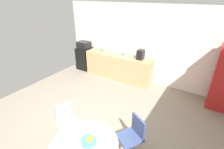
# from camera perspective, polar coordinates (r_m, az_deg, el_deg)

# --- Properties ---
(ground_plane) EXTENTS (6.00, 6.00, 0.00)m
(ground_plane) POSITION_cam_1_polar(r_m,az_deg,el_deg) (4.19, -8.20, -17.51)
(ground_plane) COLOR gray
(wall_back) EXTENTS (6.00, 0.10, 2.60)m
(wall_back) POSITION_cam_1_polar(r_m,az_deg,el_deg) (5.85, 10.28, 10.08)
(wall_back) COLOR silver
(wall_back) RESTS_ON ground_plane
(counter_block) EXTENTS (2.49, 0.60, 0.90)m
(counter_block) POSITION_cam_1_polar(r_m,az_deg,el_deg) (6.13, 2.13, 2.80)
(counter_block) COLOR tan
(counter_block) RESTS_ON ground_plane
(mini_fridge) EXTENTS (0.54, 0.54, 0.89)m
(mini_fridge) POSITION_cam_1_polar(r_m,az_deg,el_deg) (7.01, -9.27, 5.47)
(mini_fridge) COLOR black
(mini_fridge) RESTS_ON ground_plane
(microwave) EXTENTS (0.48, 0.38, 0.26)m
(microwave) POSITION_cam_1_polar(r_m,az_deg,el_deg) (6.83, -9.62, 9.97)
(microwave) COLOR black
(microwave) RESTS_ON mini_fridge
(round_table) EXTENTS (1.08, 1.08, 0.73)m
(round_table) POSITION_cam_1_polar(r_m,az_deg,el_deg) (2.99, -9.28, -23.99)
(round_table) COLOR silver
(round_table) RESTS_ON ground_plane
(chair_navy) EXTENTS (0.58, 0.58, 0.83)m
(chair_navy) POSITION_cam_1_polar(r_m,az_deg,el_deg) (3.33, 7.53, -19.05)
(chair_navy) COLOR silver
(chair_navy) RESTS_ON ground_plane
(chair_gray) EXTENTS (0.56, 0.56, 0.83)m
(chair_gray) POSITION_cam_1_polar(r_m,az_deg,el_deg) (3.70, -15.33, -14.43)
(chair_gray) COLOR silver
(chair_gray) RESTS_ON ground_plane
(fruit_bowl) EXTENTS (0.24, 0.24, 0.11)m
(fruit_bowl) POSITION_cam_1_polar(r_m,az_deg,el_deg) (2.85, -7.91, -21.53)
(fruit_bowl) COLOR teal
(fruit_bowl) RESTS_ON round_table
(mug_white) EXTENTS (0.13, 0.08, 0.09)m
(mug_white) POSITION_cam_1_polar(r_m,az_deg,el_deg) (5.89, 3.77, 6.97)
(mug_white) COLOR #3F66BF
(mug_white) RESTS_ON counter_block
(mug_green) EXTENTS (0.13, 0.08, 0.09)m
(mug_green) POSITION_cam_1_polar(r_m,az_deg,el_deg) (5.61, 9.70, 5.64)
(mug_green) COLOR white
(mug_green) RESTS_ON counter_block
(mug_red) EXTENTS (0.13, 0.08, 0.09)m
(mug_red) POSITION_cam_1_polar(r_m,az_deg,el_deg) (6.37, -3.51, 8.46)
(mug_red) COLOR #338C59
(mug_red) RESTS_ON counter_block
(coffee_maker) EXTENTS (0.20, 0.24, 0.32)m
(coffee_maker) POSITION_cam_1_polar(r_m,az_deg,el_deg) (5.57, 9.77, 6.71)
(coffee_maker) COLOR black
(coffee_maker) RESTS_ON counter_block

